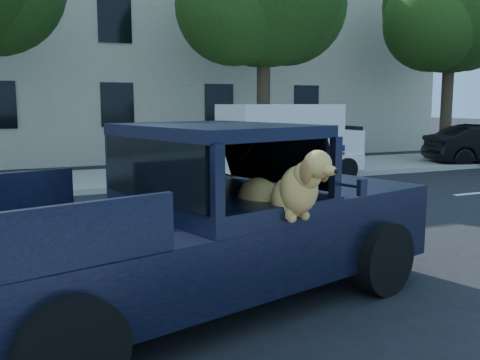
{
  "coord_description": "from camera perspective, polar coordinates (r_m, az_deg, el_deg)",
  "views": [
    {
      "loc": [
        -2.99,
        -6.27,
        2.27
      ],
      "look_at": [
        -0.7,
        -1.18,
        1.46
      ],
      "focal_mm": 40.0,
      "sensor_mm": 36.0,
      "label": 1
    }
  ],
  "objects": [
    {
      "name": "pickup_truck",
      "position": [
        5.96,
        -5.23,
        -7.17
      ],
      "size": [
        6.04,
        3.64,
        2.03
      ],
      "rotation": [
        0.0,
        0.0,
        0.26
      ],
      "color": "black",
      "rests_on": "ground"
    },
    {
      "name": "mail_truck",
      "position": [
        15.74,
        5.11,
        3.48
      ],
      "size": [
        4.18,
        2.31,
        2.22
      ],
      "rotation": [
        0.0,
        0.0,
        0.07
      ],
      "color": "silver",
      "rests_on": "ground"
    },
    {
      "name": "far_sidewalk",
      "position": [
        15.91,
        -13.18,
        0.1
      ],
      "size": [
        60.0,
        4.0,
        0.15
      ],
      "primitive_type": "cube",
      "color": "gray",
      "rests_on": "ground"
    },
    {
      "name": "building_main",
      "position": [
        23.65,
        -9.73,
        13.54
      ],
      "size": [
        26.0,
        6.0,
        9.0
      ],
      "primitive_type": "cube",
      "color": "beige",
      "rests_on": "ground"
    },
    {
      "name": "lane_stripes",
      "position": [
        11.11,
        2.99,
        -3.51
      ],
      "size": [
        21.6,
        0.14,
        0.01
      ],
      "primitive_type": null,
      "color": "silver",
      "rests_on": "ground"
    },
    {
      "name": "street_tree_right",
      "position": [
        22.83,
        21.66,
        16.35
      ],
      "size": [
        6.0,
        5.2,
        8.6
      ],
      "color": "#332619",
      "rests_on": "ground"
    },
    {
      "name": "ground",
      "position": [
        7.31,
        1.19,
        -9.83
      ],
      "size": [
        120.0,
        120.0,
        0.0
      ],
      "primitive_type": "plane",
      "color": "black",
      "rests_on": "ground"
    }
  ]
}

